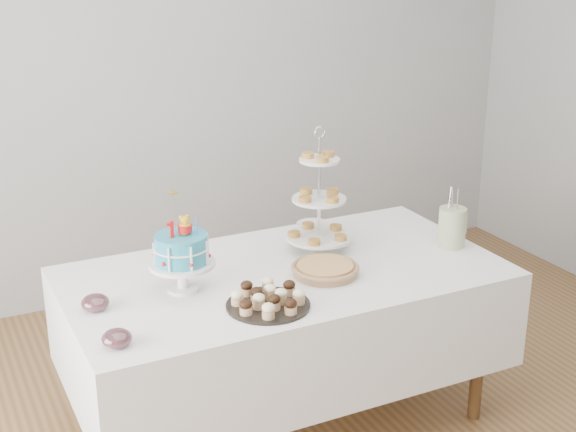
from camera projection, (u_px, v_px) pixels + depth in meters
name	position (u px, v px, depth m)	size (l,w,h in m)	color
walls	(318.00, 160.00, 3.08)	(5.04, 4.04, 2.70)	#9EA0A3
table	(285.00, 317.00, 3.61)	(1.92, 1.02, 0.77)	white
birthday_cake	(182.00, 265.00, 3.30)	(0.28, 0.28, 0.43)	white
cupcake_tray	(268.00, 298.00, 3.18)	(0.34, 0.34, 0.08)	black
pie	(325.00, 269.00, 3.48)	(0.30, 0.30, 0.05)	#A87F5B
tiered_stand	(319.00, 200.00, 3.68)	(0.31, 0.31, 0.60)	silver
plate_stack	(313.00, 229.00, 3.93)	(0.16, 0.16, 0.06)	white
pastry_plate	(333.00, 238.00, 3.87)	(0.21, 0.21, 0.03)	white
jam_bowl_a	(117.00, 339.00, 2.88)	(0.11, 0.11, 0.07)	silver
jam_bowl_b	(95.00, 303.00, 3.16)	(0.11, 0.11, 0.07)	silver
utensil_pitcher	(452.00, 226.00, 3.78)	(0.13, 0.13, 0.29)	beige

